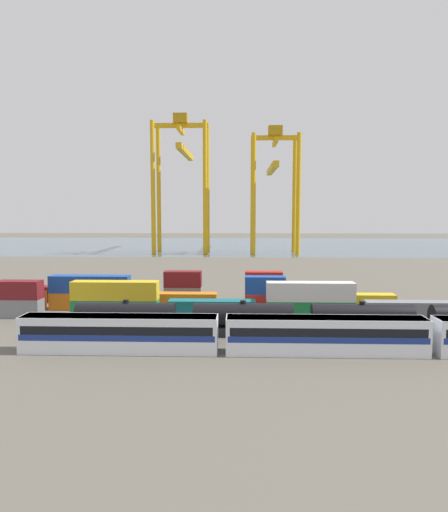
{
  "coord_description": "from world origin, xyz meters",
  "views": [
    {
      "loc": [
        -1.23,
        -70.73,
        14.99
      ],
      "look_at": [
        -4.69,
        30.68,
        5.35
      ],
      "focal_mm": 33.28,
      "sensor_mm": 36.0,
      "label": 1
    }
  ],
  "objects_px": {
    "shipping_container_17": "(183,295)",
    "shipping_container_16": "(104,294)",
    "freight_tank_row": "(362,320)",
    "shipping_container_8": "(5,300)",
    "shipping_container_15": "(25,294)",
    "gantry_crane_central": "(274,177)",
    "gantry_crane_west": "(182,169)",
    "passenger_train": "(326,334)",
    "shipping_container_7": "(409,311)"
  },
  "relations": [
    {
      "from": "shipping_container_17",
      "to": "shipping_container_16",
      "type": "bearing_deg",
      "value": 180.0
    },
    {
      "from": "freight_tank_row",
      "to": "shipping_container_8",
      "type": "relative_size",
      "value": 5.7
    },
    {
      "from": "shipping_container_15",
      "to": "gantry_crane_central",
      "type": "height_order",
      "value": "gantry_crane_central"
    },
    {
      "from": "shipping_container_15",
      "to": "gantry_crane_west",
      "type": "distance_m",
      "value": 100.24
    },
    {
      "from": "passenger_train",
      "to": "shipping_container_17",
      "type": "height_order",
      "value": "passenger_train"
    },
    {
      "from": "shipping_container_7",
      "to": "shipping_container_8",
      "type": "bearing_deg",
      "value": 174.55
    },
    {
      "from": "gantry_crane_west",
      "to": "shipping_container_7",
      "type": "bearing_deg",
      "value": -67.38
    },
    {
      "from": "shipping_container_15",
      "to": "gantry_crane_west",
      "type": "height_order",
      "value": "gantry_crane_west"
    },
    {
      "from": "shipping_container_16",
      "to": "gantry_crane_west",
      "type": "xyz_separation_m",
      "value": [
        1.64,
        94.84,
        28.87
      ]
    },
    {
      "from": "freight_tank_row",
      "to": "shipping_container_7",
      "type": "distance_m",
      "value": 12.45
    },
    {
      "from": "shipping_container_7",
      "to": "gantry_crane_west",
      "type": "height_order",
      "value": "gantry_crane_west"
    },
    {
      "from": "shipping_container_15",
      "to": "gantry_crane_central",
      "type": "bearing_deg",
      "value": 63.3
    },
    {
      "from": "gantry_crane_central",
      "to": "passenger_train",
      "type": "bearing_deg",
      "value": -91.42
    },
    {
      "from": "freight_tank_row",
      "to": "gantry_crane_central",
      "type": "xyz_separation_m",
      "value": [
        -2.55,
        115.2,
        24.92
      ]
    },
    {
      "from": "shipping_container_8",
      "to": "gantry_crane_west",
      "type": "height_order",
      "value": "gantry_crane_west"
    },
    {
      "from": "shipping_container_15",
      "to": "shipping_container_16",
      "type": "distance_m",
      "value": 13.19
    },
    {
      "from": "shipping_container_7",
      "to": "shipping_container_16",
      "type": "height_order",
      "value": "same"
    },
    {
      "from": "passenger_train",
      "to": "freight_tank_row",
      "type": "relative_size",
      "value": 0.94
    },
    {
      "from": "shipping_container_15",
      "to": "shipping_container_7",
      "type": "bearing_deg",
      "value": -10.89
    },
    {
      "from": "shipping_container_7",
      "to": "gantry_crane_central",
      "type": "bearing_deg",
      "value": 96.07
    },
    {
      "from": "shipping_container_16",
      "to": "shipping_container_17",
      "type": "bearing_deg",
      "value": 0.0
    },
    {
      "from": "shipping_container_17",
      "to": "gantry_crane_west",
      "type": "relative_size",
      "value": 0.12
    },
    {
      "from": "shipping_container_7",
      "to": "freight_tank_row",
      "type": "bearing_deg",
      "value": -134.74
    },
    {
      "from": "shipping_container_15",
      "to": "gantry_crane_west",
      "type": "relative_size",
      "value": 0.25
    },
    {
      "from": "shipping_container_16",
      "to": "gantry_crane_central",
      "type": "relative_size",
      "value": 0.14
    },
    {
      "from": "shipping_container_15",
      "to": "shipping_container_17",
      "type": "distance_m",
      "value": 26.37
    },
    {
      "from": "gantry_crane_west",
      "to": "shipping_container_16",
      "type": "bearing_deg",
      "value": -90.99
    },
    {
      "from": "shipping_container_8",
      "to": "gantry_crane_central",
      "type": "height_order",
      "value": "gantry_crane_central"
    },
    {
      "from": "shipping_container_8",
      "to": "freight_tank_row",
      "type": "bearing_deg",
      "value": -15.93
    },
    {
      "from": "shipping_container_7",
      "to": "shipping_container_8",
      "type": "xyz_separation_m",
      "value": [
        -59.6,
        5.68,
        0.0
      ]
    },
    {
      "from": "gantry_crane_west",
      "to": "gantry_crane_central",
      "type": "distance_m",
      "value": 33.11
    },
    {
      "from": "passenger_train",
      "to": "gantry_crane_west",
      "type": "xyz_separation_m",
      "value": [
        -29.9,
        122.26,
        28.03
      ]
    },
    {
      "from": "gantry_crane_west",
      "to": "passenger_train",
      "type": "bearing_deg",
      "value": -76.26
    },
    {
      "from": "freight_tank_row",
      "to": "gantry_crane_west",
      "type": "xyz_separation_m",
      "value": [
        -35.5,
        115.04,
        28.17
      ]
    },
    {
      "from": "passenger_train",
      "to": "shipping_container_8",
      "type": "relative_size",
      "value": 5.34
    },
    {
      "from": "freight_tank_row",
      "to": "shipping_container_15",
      "type": "bearing_deg",
      "value": 158.13
    },
    {
      "from": "passenger_train",
      "to": "shipping_container_7",
      "type": "xyz_separation_m",
      "value": [
        14.35,
        16.05,
        -0.84
      ]
    },
    {
      "from": "shipping_container_16",
      "to": "gantry_crane_central",
      "type": "xyz_separation_m",
      "value": [
        34.58,
        95.0,
        25.62
      ]
    },
    {
      "from": "gantry_crane_central",
      "to": "gantry_crane_west",
      "type": "bearing_deg",
      "value": -179.72
    },
    {
      "from": "shipping_container_16",
      "to": "passenger_train",
      "type": "bearing_deg",
      "value": -41.0
    },
    {
      "from": "passenger_train",
      "to": "shipping_container_15",
      "type": "bearing_deg",
      "value": 148.49
    },
    {
      "from": "shipping_container_8",
      "to": "shipping_container_16",
      "type": "height_order",
      "value": "same"
    },
    {
      "from": "shipping_container_8",
      "to": "shipping_container_7",
      "type": "bearing_deg",
      "value": -5.45
    },
    {
      "from": "shipping_container_8",
      "to": "shipping_container_15",
      "type": "bearing_deg",
      "value": 84.75
    },
    {
      "from": "shipping_container_7",
      "to": "gantry_crane_central",
      "type": "distance_m",
      "value": 109.99
    },
    {
      "from": "gantry_crane_west",
      "to": "gantry_crane_central",
      "type": "xyz_separation_m",
      "value": [
        32.95,
        0.16,
        -3.25
      ]
    },
    {
      "from": "shipping_container_16",
      "to": "shipping_container_17",
      "type": "height_order",
      "value": "same"
    },
    {
      "from": "passenger_train",
      "to": "shipping_container_8",
      "type": "xyz_separation_m",
      "value": [
        -45.25,
        21.74,
        -0.84
      ]
    },
    {
      "from": "shipping_container_8",
      "to": "gantry_crane_west",
      "type": "relative_size",
      "value": 0.25
    },
    {
      "from": "shipping_container_15",
      "to": "freight_tank_row",
      "type": "bearing_deg",
      "value": -21.87
    }
  ]
}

